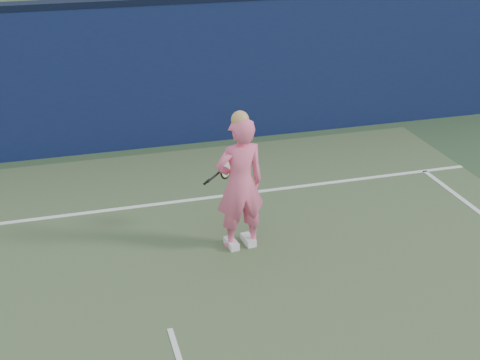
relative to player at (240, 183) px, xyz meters
name	(u,v)px	position (x,y,z in m)	size (l,w,h in m)	color
backstop_wall	(108,80)	(-1.22, 3.98, 0.35)	(24.00, 0.40, 2.50)	#0E163E
wall_cap	(102,2)	(-1.22, 3.98, 1.65)	(24.00, 0.42, 0.10)	black
player	(240,183)	(0.00, 0.00, 0.00)	(0.69, 0.50, 1.86)	#FB618D
racket	(224,170)	(-0.08, 0.49, -0.01)	(0.47, 0.30, 0.28)	black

